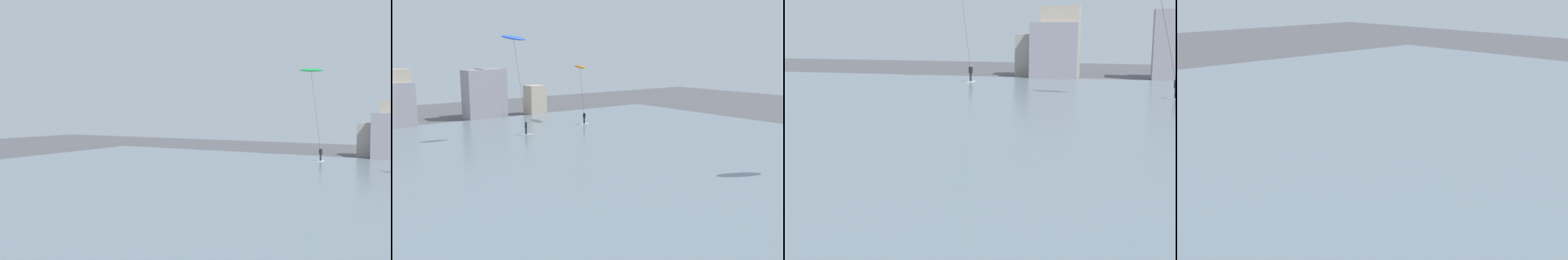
% 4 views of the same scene
% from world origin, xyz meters
% --- Properties ---
extents(water_bay, '(84.00, 52.00, 0.10)m').
position_xyz_m(water_bay, '(0.00, 30.44, 0.05)').
color(water_bay, slate).
rests_on(water_bay, ground).
extents(far_shore_buildings, '(26.37, 5.08, 7.44)m').
position_xyz_m(far_shore_buildings, '(7.05, 57.86, 3.25)').
color(far_shore_buildings, '#A89E93').
rests_on(far_shore_buildings, ground).
extents(kitesurfer_orange, '(2.94, 4.77, 7.85)m').
position_xyz_m(kitesurfer_orange, '(21.77, 46.51, 7.03)').
color(kitesurfer_orange, silver).
rests_on(kitesurfer_orange, water_bay).
extents(kitesurfer_blue, '(4.56, 3.39, 11.40)m').
position_xyz_m(kitesurfer_blue, '(8.60, 40.06, 9.78)').
color(kitesurfer_blue, silver).
rests_on(kitesurfer_blue, water_bay).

